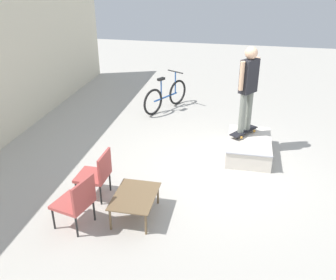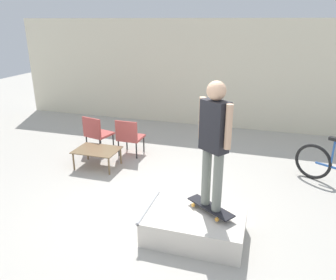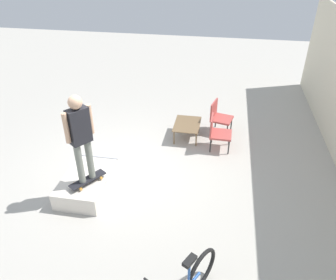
% 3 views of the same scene
% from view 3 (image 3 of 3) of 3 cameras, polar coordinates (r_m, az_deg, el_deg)
% --- Properties ---
extents(ground_plane, '(24.00, 24.00, 0.00)m').
position_cam_3_polar(ground_plane, '(7.54, -7.59, -5.22)').
color(ground_plane, '#B7B2A8').
extents(skate_ramp_box, '(1.42, 0.90, 0.40)m').
position_cam_3_polar(skate_ramp_box, '(7.02, -13.93, -7.30)').
color(skate_ramp_box, silver).
rests_on(skate_ramp_box, ground_plane).
extents(skateboard_on_ramp, '(0.74, 0.59, 0.07)m').
position_cam_3_polar(skateboard_on_ramp, '(6.67, -13.80, -6.71)').
color(skateboard_on_ramp, black).
rests_on(skateboard_on_ramp, skate_ramp_box).
extents(person_skater, '(0.48, 0.39, 1.78)m').
position_cam_3_polar(person_skater, '(6.07, -15.07, 1.23)').
color(person_skater, gray).
rests_on(person_skater, skateboard_on_ramp).
extents(coffee_table, '(0.91, 0.66, 0.39)m').
position_cam_3_polar(coffee_table, '(8.52, 3.36, 2.61)').
color(coffee_table, brown).
rests_on(coffee_table, ground_plane).
extents(patio_chair_left, '(0.63, 0.63, 0.86)m').
position_cam_3_polar(patio_chair_left, '(8.79, 8.85, 4.20)').
color(patio_chair_left, black).
rests_on(patio_chair_left, ground_plane).
extents(patio_chair_right, '(0.53, 0.53, 0.86)m').
position_cam_3_polar(patio_chair_right, '(8.06, 8.58, 1.51)').
color(patio_chair_right, black).
rests_on(patio_chair_right, ground_plane).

